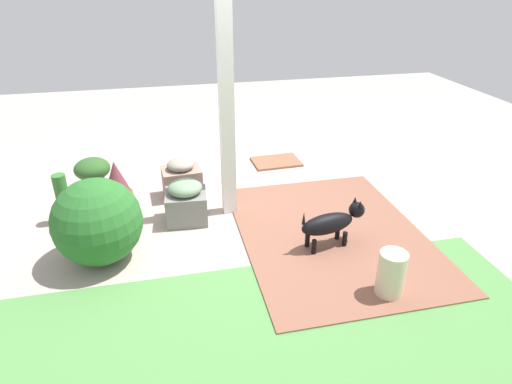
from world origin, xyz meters
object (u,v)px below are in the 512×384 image
stone_planter_nearest (182,179)px  stone_planter_near (186,202)px  doormat (276,162)px  dog (332,222)px  terracotta_pot_tall (65,205)px  terracotta_pot_spiky (117,187)px  terracotta_pot_broad (93,173)px  porch_pillar (226,110)px  ceramic_urn (391,274)px  round_shrub (97,222)px

stone_planter_nearest → stone_planter_near: 0.59m
doormat → dog: bearing=89.4°
terracotta_pot_tall → terracotta_pot_spiky: terracotta_pot_spiky is taller
stone_planter_nearest → doormat: (-1.33, -0.70, -0.20)m
terracotta_pot_tall → dog: bearing=157.6°
terracotta_pot_broad → porch_pillar: bearing=153.9°
terracotta_pot_tall → terracotta_pot_spiky: bearing=-164.0°
terracotta_pot_tall → terracotta_pot_spiky: size_ratio=0.94×
ceramic_urn → doormat: size_ratio=0.64×
stone_planter_nearest → dog: (-1.31, 1.39, 0.05)m
terracotta_pot_tall → dog: 2.77m
stone_planter_near → round_shrub: (0.82, 0.53, 0.17)m
porch_pillar → stone_planter_nearest: bearing=-44.8°
porch_pillar → terracotta_pot_tall: bearing=-4.6°
stone_planter_nearest → ceramic_urn: (-1.52, 2.17, -0.01)m
stone_planter_nearest → dog: stone_planter_nearest is taller
stone_planter_nearest → terracotta_pot_tall: 1.29m
stone_planter_nearest → stone_planter_near: bearing=90.3°
stone_planter_nearest → round_shrub: 1.40m
terracotta_pot_broad → terracotta_pot_spiky: 0.53m
stone_planter_near → terracotta_pot_spiky: bearing=-29.8°
stone_planter_nearest → stone_planter_near: (-0.00, 0.59, 0.01)m
stone_planter_nearest → ceramic_urn: bearing=125.1°
dog → terracotta_pot_broad: bearing=-35.4°
terracotta_pot_tall → ceramic_urn: bearing=146.6°
porch_pillar → doormat: bearing=-126.1°
porch_pillar → terracotta_pot_broad: porch_pillar is taller
porch_pillar → stone_planter_nearest: porch_pillar is taller
stone_planter_near → terracotta_pot_spiky: terracotta_pot_spiky is taller
stone_planter_nearest → terracotta_pot_spiky: size_ratio=0.81×
terracotta_pot_spiky → stone_planter_near: bearing=150.2°
terracotta_pot_spiky → porch_pillar: bearing=166.1°
terracotta_pot_spiky → round_shrub: bearing=83.6°
doormat → ceramic_urn: bearing=93.8°
stone_planter_near → round_shrub: 0.99m
stone_planter_nearest → round_shrub: bearing=54.0°
porch_pillar → dog: 1.52m
porch_pillar → terracotta_pot_spiky: (1.19, -0.29, -0.88)m
porch_pillar → dog: (-0.83, 0.92, -0.88)m
stone_planter_nearest → round_shrub: (0.82, 1.12, 0.18)m
porch_pillar → round_shrub: bearing=26.6°
terracotta_pot_broad → terracotta_pot_spiky: terracotta_pot_spiky is taller
terracotta_pot_broad → doormat: bearing=-169.2°
terracotta_pot_broad → dog: dog is taller
porch_pillar → ceramic_urn: size_ratio=5.63×
terracotta_pot_spiky → dog: 2.36m
round_shrub → dog: bearing=172.8°
ceramic_urn → terracotta_pot_broad: bearing=-43.7°
terracotta_pot_tall → doormat: terracotta_pot_tall is taller
round_shrub → ceramic_urn: bearing=156.0°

